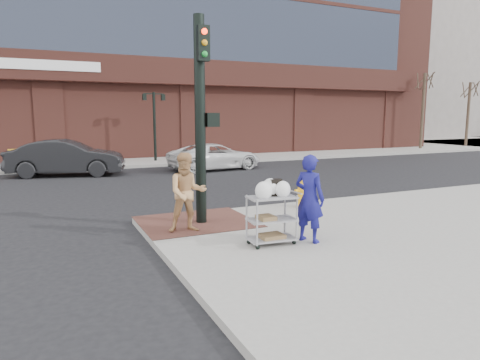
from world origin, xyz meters
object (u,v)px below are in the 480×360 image
lamp_post (154,119)px  sedan_dark (67,158)px  utility_cart (272,215)px  pedestrian_tan (187,193)px  minivan_white (215,157)px  traffic_signal_pole (201,114)px  woman_blue (309,198)px  fire_hydrant (302,191)px

lamp_post → sedan_dark: bearing=-144.4°
sedan_dark → utility_cart: size_ratio=3.78×
pedestrian_tan → minivan_white: 12.65m
minivan_white → lamp_post: bearing=19.2°
traffic_signal_pole → sedan_dark: bearing=102.6°
pedestrian_tan → woman_blue: bearing=-31.5°
traffic_signal_pole → fire_hydrant: traffic_signal_pole is taller
traffic_signal_pole → sedan_dark: (-2.58, 11.60, -1.98)m
sedan_dark → utility_cart: sedan_dark is taller
traffic_signal_pole → woman_blue: 3.38m
lamp_post → fire_hydrant: size_ratio=4.34×
lamp_post → minivan_white: size_ratio=0.82×
sedan_dark → minivan_white: (7.17, -0.72, -0.17)m
pedestrian_tan → fire_hydrant: size_ratio=1.98×
utility_cart → traffic_signal_pole: bearing=106.5°
minivan_white → sedan_dark: bearing=77.6°
sedan_dark → fire_hydrant: (5.84, -11.05, -0.23)m
traffic_signal_pole → woman_blue: size_ratio=2.69×
utility_cart → fire_hydrant: size_ratio=1.48×
sedan_dark → utility_cart: 14.30m
lamp_post → woman_blue: 17.79m
minivan_white → woman_blue: bearing=160.3°
lamp_post → pedestrian_tan: (-3.07, -15.88, -1.56)m
pedestrian_tan → fire_hydrant: pedestrian_tan is taller
pedestrian_tan → fire_hydrant: 4.06m
utility_cart → woman_blue: bearing=-10.4°
woman_blue → pedestrian_tan: bearing=23.7°
minivan_white → fire_hydrant: (-1.33, -10.34, -0.06)m
utility_cart → pedestrian_tan: bearing=127.5°
minivan_white → fire_hydrant: minivan_white is taller
woman_blue → sedan_dark: 14.65m
lamp_post → pedestrian_tan: bearing=-101.0°
woman_blue → fire_hydrant: bearing=-55.6°
pedestrian_tan → sedan_dark: size_ratio=0.35×
sedan_dark → utility_cart: (3.27, -13.92, -0.08)m
lamp_post → fire_hydrant: lamp_post is taller
traffic_signal_pole → utility_cart: size_ratio=3.66×
traffic_signal_pole → pedestrian_tan: (-0.60, -0.65, -1.77)m
traffic_signal_pole → woman_blue: (1.50, -2.47, -1.75)m
lamp_post → pedestrian_tan: lamp_post is taller
utility_cart → lamp_post: bearing=84.2°
utility_cart → fire_hydrant: utility_cart is taller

